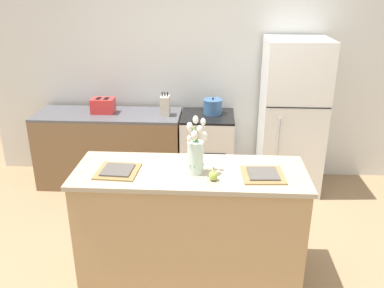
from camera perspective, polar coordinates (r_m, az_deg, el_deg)
ground_plane at (r=3.64m, az=-0.24°, el=-17.22°), size 10.00×10.00×0.00m
back_wall at (r=4.92m, az=1.22°, el=10.73°), size 5.20×0.08×2.70m
kitchen_island at (r=3.37m, az=-0.25°, el=-10.96°), size 1.80×0.66×0.94m
back_counter at (r=4.96m, az=-11.39°, el=-0.62°), size 1.68×0.60×0.88m
stove_range at (r=4.80m, az=2.14°, el=-0.94°), size 0.60×0.61×0.88m
refrigerator at (r=4.73m, az=13.82°, el=3.64°), size 0.68×0.67×1.74m
flower_vase at (r=3.03m, az=0.51°, el=-1.22°), size 0.15×0.16×0.44m
pear_figurine at (r=2.97m, az=3.00°, el=-4.38°), size 0.07×0.07×0.11m
plate_setting_left at (r=3.16m, az=-10.40°, el=-3.71°), size 0.33×0.33×0.02m
plate_setting_right at (r=3.10m, az=9.94°, el=-4.23°), size 0.33×0.33×0.02m
toaster at (r=4.81m, az=-12.39°, el=5.29°), size 0.28×0.18×0.17m
cooking_pot at (r=4.67m, az=2.93°, el=5.27°), size 0.22×0.22×0.19m
knife_block at (r=4.62m, az=-3.79°, el=5.38°), size 0.10×0.14×0.27m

